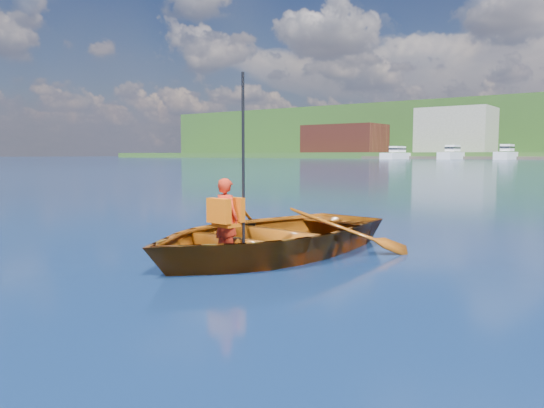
# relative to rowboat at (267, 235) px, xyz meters

# --- Properties ---
(ground) EXTENTS (600.00, 600.00, 0.00)m
(ground) POSITION_rel_rowboat_xyz_m (0.99, 0.63, -0.27)
(ground) COLOR #13223A
(ground) RESTS_ON ground
(rowboat) EXTENTS (3.30, 4.34, 0.84)m
(rowboat) POSITION_rel_rowboat_xyz_m (0.00, 0.00, 0.00)
(rowboat) COLOR brown
(rowboat) RESTS_ON ground
(child_paddler) EXTENTS (0.38, 0.36, 2.26)m
(child_paddler) POSITION_rel_rowboat_xyz_m (0.06, -0.91, 0.36)
(child_paddler) COLOR red
(child_paddler) RESTS_ON ground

